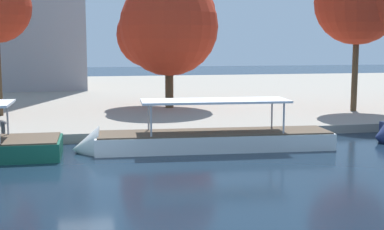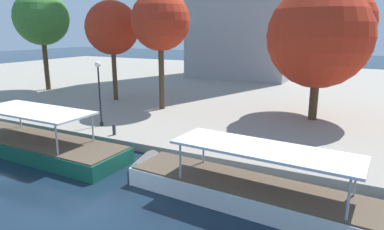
{
  "view_description": "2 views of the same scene",
  "coord_description": "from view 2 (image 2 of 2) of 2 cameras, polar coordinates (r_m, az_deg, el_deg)",
  "views": [
    {
      "loc": [
        0.07,
        -23.0,
        5.75
      ],
      "look_at": [
        6.17,
        6.41,
        1.66
      ],
      "focal_mm": 48.94,
      "sensor_mm": 36.0,
      "label": 1
    },
    {
      "loc": [
        10.67,
        -9.25,
        7.63
      ],
      "look_at": [
        0.8,
        9.77,
        2.29
      ],
      "focal_mm": 32.06,
      "sensor_mm": 36.0,
      "label": 2
    }
  ],
  "objects": [
    {
      "name": "ground_plane",
      "position": [
        16.05,
        -19.67,
        -15.28
      ],
      "size": [
        220.0,
        220.0,
        0.0
      ],
      "primitive_type": "plane",
      "color": "#142333"
    },
    {
      "name": "lamp_post",
      "position": [
        26.24,
        -15.21,
        4.92
      ],
      "size": [
        0.44,
        0.44,
        4.85
      ],
      "color": "black",
      "rests_on": "dock_promenade"
    },
    {
      "name": "tour_boat_2",
      "position": [
        16.2,
        8.25,
        -12.92
      ],
      "size": [
        14.25,
        3.53,
        3.76
      ],
      "rotation": [
        0.0,
        0.0,
        3.08
      ],
      "color": "silver",
      "rests_on": "ground_plane"
    },
    {
      "name": "tree_5",
      "position": [
        45.05,
        -23.58,
        14.36
      ],
      "size": [
        6.26,
        6.26,
        11.54
      ],
      "color": "#4C3823",
      "rests_on": "dock_promenade"
    },
    {
      "name": "tree_2",
      "position": [
        29.17,
        20.36,
        12.2
      ],
      "size": [
        8.08,
        8.67,
        10.57
      ],
      "color": "#4C3823",
      "rests_on": "dock_promenade"
    },
    {
      "name": "dock_promenade",
      "position": [
        46.25,
        13.78,
        4.44
      ],
      "size": [
        120.0,
        55.0,
        0.56
      ],
      "primitive_type": "cube",
      "color": "gray",
      "rests_on": "ground_plane"
    },
    {
      "name": "tree_3",
      "position": [
        36.2,
        -13.12,
        14.06
      ],
      "size": [
        5.29,
        5.29,
        9.91
      ],
      "color": "#4C3823",
      "rests_on": "dock_promenade"
    },
    {
      "name": "tour_boat_1",
      "position": [
        24.64,
        -25.74,
        -4.72
      ],
      "size": [
        13.69,
        3.56,
        4.18
      ],
      "rotation": [
        0.0,
        0.0,
        3.13
      ],
      "color": "#14513D",
      "rests_on": "ground_plane"
    },
    {
      "name": "tree_1",
      "position": [
        30.87,
        -5.21,
        15.27
      ],
      "size": [
        5.18,
        5.18,
        10.42
      ],
      "color": "#4C3823",
      "rests_on": "dock_promenade"
    },
    {
      "name": "mooring_bollard_1",
      "position": [
        24.27,
        -12.84,
        -2.31
      ],
      "size": [
        0.25,
        0.25,
        0.76
      ],
      "color": "#2D2D33",
      "rests_on": "dock_promenade"
    }
  ]
}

